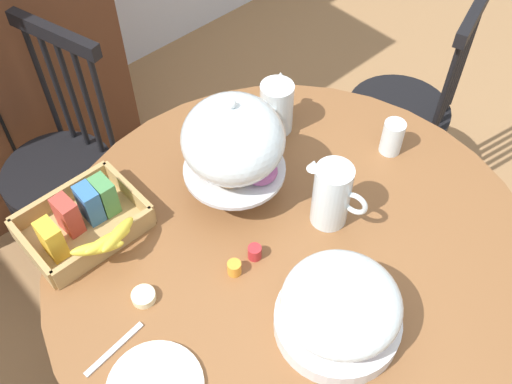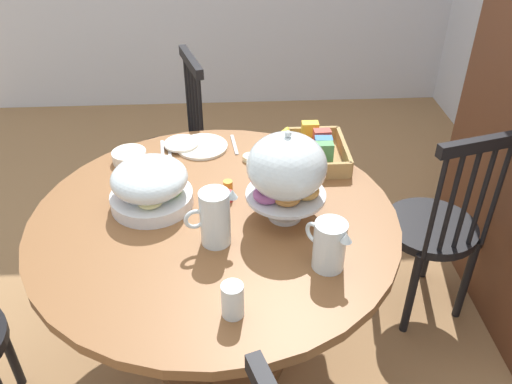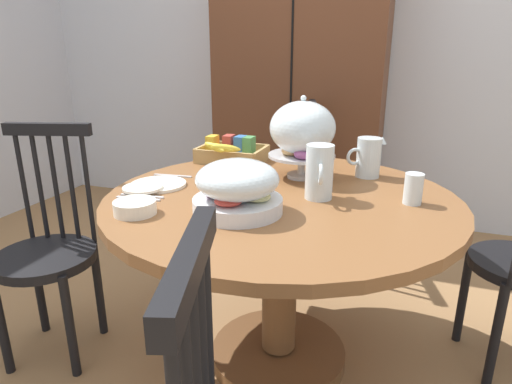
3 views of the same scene
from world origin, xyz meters
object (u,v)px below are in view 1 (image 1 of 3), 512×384
at_px(milk_pitcher, 331,197).
at_px(drinking_glass, 392,137).
at_px(dining_table, 291,285).
at_px(windsor_chair_near_window, 405,113).
at_px(butter_dish, 144,296).
at_px(pastry_stand_with_dome, 233,143).
at_px(orange_juice_pitcher, 276,109).
at_px(cereal_basket, 84,222).
at_px(windsor_chair_by_cabinet, 63,169).
at_px(fruit_platter_covered, 340,309).

relative_size(milk_pitcher, drinking_glass, 1.80).
height_order(dining_table, windsor_chair_near_window, windsor_chair_near_window).
xyz_separation_m(dining_table, butter_dish, (-0.38, 0.15, 0.20)).
height_order(dining_table, pastry_stand_with_dome, pastry_stand_with_dome).
bearing_deg(butter_dish, dining_table, -21.08).
distance_m(pastry_stand_with_dome, orange_juice_pitcher, 0.31).
relative_size(dining_table, pastry_stand_with_dome, 3.82).
relative_size(dining_table, drinking_glass, 11.94).
bearing_deg(windsor_chair_near_window, butter_dish, -173.96).
relative_size(dining_table, windsor_chair_near_window, 1.35).
height_order(windsor_chair_near_window, milk_pitcher, windsor_chair_near_window).
height_order(cereal_basket, butter_dish, cereal_basket).
bearing_deg(windsor_chair_by_cabinet, orange_juice_pitcher, -48.58).
bearing_deg(pastry_stand_with_dome, milk_pitcher, -63.04).
distance_m(cereal_basket, drinking_glass, 0.91).
bearing_deg(windsor_chair_by_cabinet, fruit_platter_covered, -83.08).
distance_m(milk_pitcher, butter_dish, 0.54).
relative_size(windsor_chair_by_cabinet, orange_juice_pitcher, 5.77).
relative_size(windsor_chair_near_window, butter_dish, 16.25).
height_order(orange_juice_pitcher, drinking_glass, orange_juice_pitcher).
relative_size(fruit_platter_covered, drinking_glass, 2.73).
bearing_deg(cereal_basket, fruit_platter_covered, -65.79).
distance_m(fruit_platter_covered, orange_juice_pitcher, 0.69).
relative_size(windsor_chair_by_cabinet, fruit_platter_covered, 3.25).
distance_m(dining_table, pastry_stand_with_dome, 0.46).
height_order(windsor_chair_by_cabinet, butter_dish, windsor_chair_by_cabinet).
bearing_deg(butter_dish, orange_juice_pitcher, 18.02).
bearing_deg(fruit_platter_covered, windsor_chair_by_cabinet, 96.92).
bearing_deg(pastry_stand_with_dome, windsor_chair_by_cabinet, 109.48).
bearing_deg(milk_pitcher, windsor_chair_by_cabinet, 111.54).
height_order(windsor_chair_near_window, butter_dish, windsor_chair_near_window).
distance_m(dining_table, orange_juice_pitcher, 0.53).
relative_size(windsor_chair_near_window, pastry_stand_with_dome, 2.83).
height_order(windsor_chair_by_cabinet, orange_juice_pitcher, windsor_chair_by_cabinet).
bearing_deg(pastry_stand_with_dome, butter_dish, -164.98).
xyz_separation_m(fruit_platter_covered, orange_juice_pitcher, (0.36, 0.59, -0.01)).
height_order(windsor_chair_by_cabinet, drinking_glass, windsor_chair_by_cabinet).
bearing_deg(windsor_chair_by_cabinet, butter_dish, -101.14).
bearing_deg(fruit_platter_covered, milk_pitcher, 46.25).
relative_size(windsor_chair_near_window, cereal_basket, 3.09).
xyz_separation_m(windsor_chair_by_cabinet, butter_dish, (-0.15, -0.78, 0.30)).
xyz_separation_m(dining_table, windsor_chair_by_cabinet, (-0.23, 0.93, -0.10)).
bearing_deg(butter_dish, cereal_basket, 88.43).
bearing_deg(dining_table, pastry_stand_with_dome, 86.72).
height_order(dining_table, milk_pitcher, milk_pitcher).
bearing_deg(drinking_glass, butter_dish, 174.01).
relative_size(windsor_chair_near_window, windsor_chair_by_cabinet, 1.00).
relative_size(dining_table, windsor_chair_by_cabinet, 1.35).
relative_size(dining_table, cereal_basket, 4.16).
bearing_deg(pastry_stand_with_dome, cereal_basket, 157.40).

